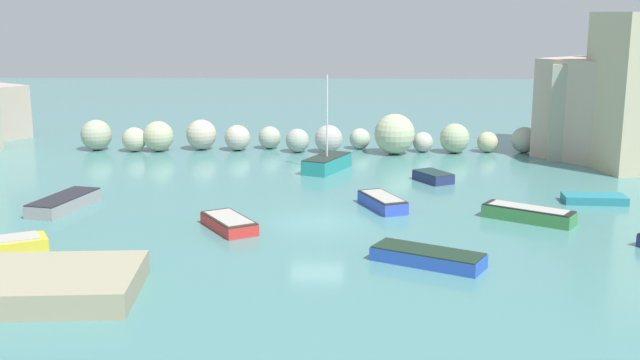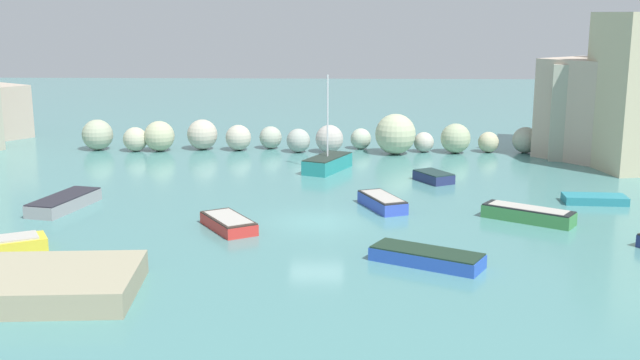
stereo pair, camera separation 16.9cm
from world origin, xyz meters
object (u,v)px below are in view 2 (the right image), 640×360
object	(u,v)px
stone_dock	(27,284)
moored_boat_7	(228,223)
moored_boat_1	(427,257)
moored_boat_2	(595,199)
moored_boat_8	(64,202)
moored_boat_6	(382,202)
moored_boat_0	(327,163)
moored_boat_9	(528,214)
moored_boat_3	(434,177)

from	to	relation	value
stone_dock	moored_boat_7	xyz separation A→B (m)	(5.65, 8.48, -0.14)
stone_dock	moored_boat_1	size ratio (longest dim) A/B	1.66
moored_boat_1	moored_boat_7	bearing A→B (deg)	-0.44
moored_boat_2	moored_boat_8	world-z (taller)	moored_boat_8
stone_dock	moored_boat_1	world-z (taller)	stone_dock
moored_boat_6	moored_boat_8	distance (m)	15.80
moored_boat_0	moored_boat_7	bearing A→B (deg)	6.70
moored_boat_8	moored_boat_9	distance (m)	22.53
moored_boat_7	moored_boat_6	bearing A→B (deg)	87.85
moored_boat_0	moored_boat_2	xyz separation A→B (m)	(13.87, -7.79, -0.27)
moored_boat_7	moored_boat_8	size ratio (longest dim) A/B	0.77
moored_boat_2	moored_boat_7	xyz separation A→B (m)	(-18.00, -5.42, 0.09)
moored_boat_6	moored_boat_7	size ratio (longest dim) A/B	0.99
stone_dock	moored_boat_8	world-z (taller)	stone_dock
stone_dock	moored_boat_0	xyz separation A→B (m)	(9.79, 21.69, 0.04)
moored_boat_0	moored_boat_1	size ratio (longest dim) A/B	1.31
moored_boat_0	moored_boat_3	size ratio (longest dim) A/B	2.20
moored_boat_2	moored_boat_7	distance (m)	18.80
moored_boat_0	moored_boat_3	world-z (taller)	moored_boat_0
moored_boat_8	moored_boat_6	bearing A→B (deg)	105.15
moored_boat_1	moored_boat_8	bearing A→B (deg)	3.36
moored_boat_8	moored_boat_3	bearing A→B (deg)	122.77
moored_boat_7	moored_boat_1	bearing A→B (deg)	29.74
moored_boat_1	moored_boat_9	distance (m)	8.36
moored_boat_9	moored_boat_8	bearing A→B (deg)	-150.41
moored_boat_6	moored_boat_8	size ratio (longest dim) A/B	0.76
moored_boat_6	moored_boat_3	bearing A→B (deg)	-49.62
moored_boat_3	moored_boat_6	size ratio (longest dim) A/B	0.75
moored_boat_3	moored_boat_8	xyz separation A→B (m)	(-19.03, -6.88, 0.04)
moored_boat_3	moored_boat_9	world-z (taller)	moored_boat_9
moored_boat_2	moored_boat_9	xyz separation A→B (m)	(-4.23, -3.64, 0.15)
moored_boat_1	moored_boat_8	world-z (taller)	moored_boat_8
moored_boat_7	moored_boat_9	world-z (taller)	moored_boat_9
stone_dock	moored_boat_2	distance (m)	27.44
moored_boat_2	moored_boat_3	size ratio (longest dim) A/B	1.19
moored_boat_6	moored_boat_7	distance (m)	8.12
moored_boat_0	moored_boat_1	distance (m)	18.34
moored_boat_1	moored_boat_6	xyz separation A→B (m)	(-1.32, 8.60, 0.05)
moored_boat_6	moored_boat_2	bearing A→B (deg)	-104.64
moored_boat_7	moored_boat_9	distance (m)	13.89
moored_boat_2	moored_boat_8	distance (m)	26.78
moored_boat_7	moored_boat_9	size ratio (longest dim) A/B	0.86
moored_boat_0	moored_boat_6	bearing A→B (deg)	41.77
moored_boat_7	stone_dock	bearing A→B (deg)	-65.13
moored_boat_0	moored_boat_6	distance (m)	9.70
moored_boat_7	moored_boat_8	distance (m)	9.33
moored_boat_0	moored_boat_3	bearing A→B (deg)	88.36
stone_dock	moored_boat_8	size ratio (longest dim) A/B	1.60
moored_boat_1	moored_boat_9	size ratio (longest dim) A/B	1.08
stone_dock	moored_boat_0	size ratio (longest dim) A/B	1.26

